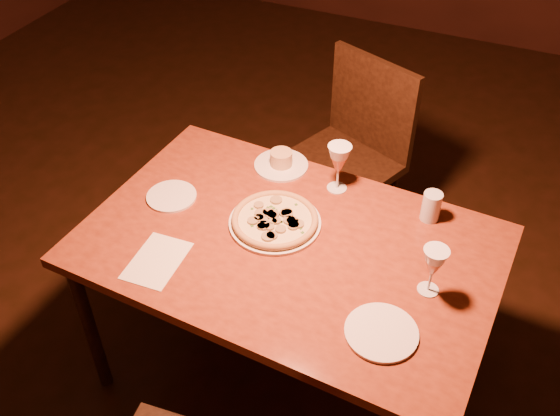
% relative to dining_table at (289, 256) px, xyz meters
% --- Properties ---
extents(floor, '(7.00, 7.00, 0.00)m').
position_rel_dining_table_xyz_m(floor, '(-0.28, -0.09, -0.68)').
color(floor, black).
rests_on(floor, ground).
extents(dining_table, '(1.44, 0.97, 0.75)m').
position_rel_dining_table_xyz_m(dining_table, '(0.00, 0.00, 0.00)').
color(dining_table, brown).
rests_on(dining_table, floor).
extents(chair_far, '(0.60, 0.60, 0.96)m').
position_rel_dining_table_xyz_m(chair_far, '(-0.06, 0.85, -0.14)').
color(chair_far, black).
rests_on(chair_far, floor).
extents(pizza_plate, '(0.32, 0.32, 0.04)m').
position_rel_dining_table_xyz_m(pizza_plate, '(-0.08, 0.06, 0.08)').
color(pizza_plate, silver).
rests_on(pizza_plate, dining_table).
extents(ramekin_saucer, '(0.21, 0.21, 0.07)m').
position_rel_dining_table_xyz_m(ramekin_saucer, '(-0.20, 0.38, 0.09)').
color(ramekin_saucer, silver).
rests_on(ramekin_saucer, dining_table).
extents(wine_glass_far, '(0.09, 0.09, 0.19)m').
position_rel_dining_table_xyz_m(wine_glass_far, '(0.05, 0.34, 0.16)').
color(wine_glass_far, '#CC7555').
rests_on(wine_glass_far, dining_table).
extents(wine_glass_right, '(0.08, 0.08, 0.18)m').
position_rel_dining_table_xyz_m(wine_glass_right, '(0.48, -0.02, 0.15)').
color(wine_glass_right, '#CC7555').
rests_on(wine_glass_right, dining_table).
extents(water_tumbler, '(0.07, 0.07, 0.11)m').
position_rel_dining_table_xyz_m(water_tumbler, '(0.40, 0.31, 0.12)').
color(water_tumbler, silver).
rests_on(water_tumbler, dining_table).
extents(side_plate_left, '(0.18, 0.18, 0.01)m').
position_rel_dining_table_xyz_m(side_plate_left, '(-0.49, 0.04, 0.07)').
color(side_plate_left, silver).
rests_on(side_plate_left, dining_table).
extents(side_plate_near, '(0.22, 0.22, 0.01)m').
position_rel_dining_table_xyz_m(side_plate_near, '(0.40, -0.24, 0.07)').
color(side_plate_near, silver).
rests_on(side_plate_near, dining_table).
extents(menu_card, '(0.17, 0.24, 0.00)m').
position_rel_dining_table_xyz_m(menu_card, '(-0.36, -0.26, 0.07)').
color(menu_card, silver).
rests_on(menu_card, dining_table).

